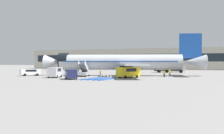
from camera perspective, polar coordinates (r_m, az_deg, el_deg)
name	(u,v)px	position (r m, az deg, el deg)	size (l,w,h in m)	color
ground_plane	(125,76)	(66.78, 2.92, -1.93)	(600.00, 600.00, 0.00)	gray
apron_leadline_yellow	(120,76)	(67.30, 1.74, -1.90)	(0.20, 75.16, 0.01)	gold
apron_stand_patch_blue	(99,79)	(54.23, -2.76, -2.57)	(5.97, 10.88, 0.01)	#2856A8
apron_walkway_bar_0	(71,80)	(51.98, -8.93, -2.73)	(0.44, 3.60, 0.01)	silver
apron_walkway_bar_1	(76,80)	(51.42, -7.75, -2.77)	(0.44, 3.60, 0.01)	silver
apron_walkway_bar_2	(82,80)	(50.88, -6.55, -2.80)	(0.44, 3.60, 0.01)	silver
apron_walkway_bar_3	(88,80)	(50.37, -5.32, -2.84)	(0.44, 3.60, 0.01)	silver
apron_walkway_bar_4	(93,80)	(49.88, -4.07, -2.87)	(0.44, 3.60, 0.01)	silver
apron_walkway_bar_5	(99,80)	(49.41, -2.79, -2.91)	(0.44, 3.60, 0.01)	silver
apron_walkway_bar_6	(105,80)	(48.97, -1.49, -2.94)	(0.44, 3.60, 0.01)	silver
airliner	(123,62)	(67.17, 2.34, 1.02)	(41.08, 35.92, 10.64)	#B7BCC4
boarding_stairs_forward	(83,72)	(64.02, -6.23, -1.18)	(3.26, 5.54, 3.89)	#ADB2BA
fuel_tanker	(169,67)	(90.70, 12.37, -0.07)	(10.35, 2.72, 3.57)	#38383D
service_van_0	(30,72)	(70.12, -17.37, -0.97)	(4.53, 4.98, 1.73)	silver
service_van_1	(128,72)	(57.39, 3.57, -1.00)	(4.58, 5.69, 2.33)	yellow
service_van_2	(71,73)	(53.32, -8.96, -1.36)	(4.35, 5.02, 1.97)	#1E234C
service_van_3	(55,72)	(59.95, -12.30, -0.97)	(3.06, 5.11, 2.27)	silver
baggage_cart	(104,76)	(61.85, -1.73, -1.91)	(2.92, 2.18, 0.87)	gray
ground_crew_0	(67,73)	(62.96, -9.82, -1.27)	(0.26, 0.44, 1.62)	#2D2D33
ground_crew_1	(100,73)	(64.27, -2.55, -1.23)	(0.25, 0.44, 1.59)	#2D2D33
ground_crew_2	(170,72)	(64.60, 12.48, -1.08)	(0.48, 0.35, 1.87)	#191E38
ground_crew_3	(164,73)	(62.34, 11.30, -1.26)	(0.44, 0.25, 1.68)	black
traffic_cone_0	(79,75)	(68.22, -7.20, -1.68)	(0.42, 0.42, 0.46)	orange
terminal_building	(147,59)	(138.62, 7.68, 1.72)	(132.34, 12.10, 10.68)	#B2AD9E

